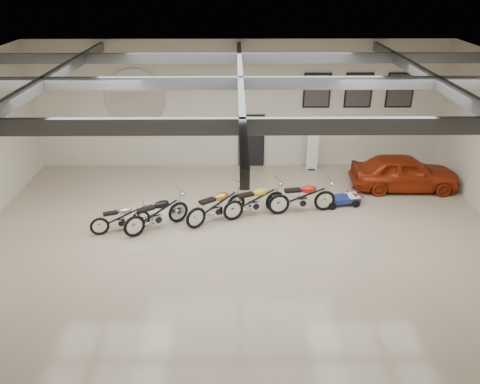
{
  "coord_description": "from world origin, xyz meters",
  "views": [
    {
      "loc": [
        -0.12,
        -11.82,
        7.45
      ],
      "look_at": [
        0.0,
        1.2,
        1.1
      ],
      "focal_mm": 35.0,
      "sensor_mm": 36.0,
      "label": 1
    }
  ],
  "objects_px": {
    "vintage_car": "(404,172)",
    "motorcycle_gold": "(216,205)",
    "motorcycle_yellow": "(255,200)",
    "motorcycle_red": "(302,197)",
    "motorcycle_silver": "(120,218)",
    "banner_stand": "(313,150)",
    "motorcycle_black": "(156,213)",
    "go_kart": "(345,197)"
  },
  "relations": [
    {
      "from": "banner_stand",
      "to": "motorcycle_red",
      "type": "bearing_deg",
      "value": -106.45
    },
    {
      "from": "go_kart",
      "to": "motorcycle_silver",
      "type": "bearing_deg",
      "value": -177.97
    },
    {
      "from": "banner_stand",
      "to": "go_kart",
      "type": "relative_size",
      "value": 1.1
    },
    {
      "from": "vintage_car",
      "to": "motorcycle_red",
      "type": "bearing_deg",
      "value": 115.95
    },
    {
      "from": "motorcycle_yellow",
      "to": "motorcycle_red",
      "type": "xyz_separation_m",
      "value": [
        1.58,
        0.19,
        0.02
      ]
    },
    {
      "from": "motorcycle_yellow",
      "to": "go_kart",
      "type": "relative_size",
      "value": 1.44
    },
    {
      "from": "motorcycle_black",
      "to": "motorcycle_red",
      "type": "xyz_separation_m",
      "value": [
        4.64,
        1.05,
        0.02
      ]
    },
    {
      "from": "motorcycle_gold",
      "to": "banner_stand",
      "type": "bearing_deg",
      "value": 12.44
    },
    {
      "from": "motorcycle_gold",
      "to": "motorcycle_red",
      "type": "relative_size",
      "value": 0.98
    },
    {
      "from": "banner_stand",
      "to": "go_kart",
      "type": "distance_m",
      "value": 3.16
    },
    {
      "from": "motorcycle_black",
      "to": "motorcycle_yellow",
      "type": "relative_size",
      "value": 0.99
    },
    {
      "from": "motorcycle_yellow",
      "to": "go_kart",
      "type": "xyz_separation_m",
      "value": [
        3.13,
        0.76,
        -0.29
      ]
    },
    {
      "from": "go_kart",
      "to": "vintage_car",
      "type": "bearing_deg",
      "value": 16.09
    },
    {
      "from": "motorcycle_yellow",
      "to": "go_kart",
      "type": "bearing_deg",
      "value": -10.56
    },
    {
      "from": "motorcycle_black",
      "to": "motorcycle_gold",
      "type": "distance_m",
      "value": 1.89
    },
    {
      "from": "motorcycle_yellow",
      "to": "motorcycle_silver",
      "type": "bearing_deg",
      "value": 168.93
    },
    {
      "from": "motorcycle_silver",
      "to": "motorcycle_red",
      "type": "distance_m",
      "value": 5.86
    },
    {
      "from": "motorcycle_black",
      "to": "go_kart",
      "type": "relative_size",
      "value": 1.43
    },
    {
      "from": "motorcycle_yellow",
      "to": "motorcycle_red",
      "type": "relative_size",
      "value": 0.97
    },
    {
      "from": "motorcycle_black",
      "to": "motorcycle_yellow",
      "type": "bearing_deg",
      "value": -20.33
    },
    {
      "from": "banner_stand",
      "to": "motorcycle_black",
      "type": "bearing_deg",
      "value": -142.79
    },
    {
      "from": "motorcycle_silver",
      "to": "go_kart",
      "type": "bearing_deg",
      "value": -7.49
    },
    {
      "from": "motorcycle_red",
      "to": "go_kart",
      "type": "xyz_separation_m",
      "value": [
        1.56,
        0.57,
        -0.31
      ]
    },
    {
      "from": "banner_stand",
      "to": "motorcycle_silver",
      "type": "xyz_separation_m",
      "value": [
        -6.6,
        -4.76,
        -0.37
      ]
    },
    {
      "from": "banner_stand",
      "to": "motorcycle_red",
      "type": "height_order",
      "value": "banner_stand"
    },
    {
      "from": "motorcycle_silver",
      "to": "motorcycle_black",
      "type": "relative_size",
      "value": 0.84
    },
    {
      "from": "motorcycle_black",
      "to": "motorcycle_yellow",
      "type": "xyz_separation_m",
      "value": [
        3.06,
        0.86,
        0.01
      ]
    },
    {
      "from": "motorcycle_black",
      "to": "motorcycle_yellow",
      "type": "distance_m",
      "value": 3.18
    },
    {
      "from": "motorcycle_black",
      "to": "motorcycle_red",
      "type": "relative_size",
      "value": 0.96
    },
    {
      "from": "go_kart",
      "to": "motorcycle_gold",
      "type": "bearing_deg",
      "value": -176.91
    },
    {
      "from": "motorcycle_silver",
      "to": "motorcycle_black",
      "type": "xyz_separation_m",
      "value": [
        1.1,
        0.11,
        0.09
      ]
    },
    {
      "from": "motorcycle_gold",
      "to": "vintage_car",
      "type": "xyz_separation_m",
      "value": [
        6.75,
        2.36,
        0.08
      ]
    },
    {
      "from": "motorcycle_silver",
      "to": "go_kart",
      "type": "height_order",
      "value": "motorcycle_silver"
    },
    {
      "from": "motorcycle_gold",
      "to": "go_kart",
      "type": "bearing_deg",
      "value": -21.71
    },
    {
      "from": "vintage_car",
      "to": "motorcycle_gold",
      "type": "bearing_deg",
      "value": 110.61
    },
    {
      "from": "motorcycle_black",
      "to": "motorcycle_red",
      "type": "distance_m",
      "value": 4.75
    },
    {
      "from": "banner_stand",
      "to": "motorcycle_black",
      "type": "height_order",
      "value": "banner_stand"
    },
    {
      "from": "motorcycle_black",
      "to": "motorcycle_silver",
      "type": "bearing_deg",
      "value": 149.86
    },
    {
      "from": "motorcycle_silver",
      "to": "motorcycle_yellow",
      "type": "distance_m",
      "value": 4.28
    },
    {
      "from": "motorcycle_gold",
      "to": "vintage_car",
      "type": "bearing_deg",
      "value": -16.86
    },
    {
      "from": "motorcycle_gold",
      "to": "vintage_car",
      "type": "distance_m",
      "value": 7.15
    },
    {
      "from": "banner_stand",
      "to": "motorcycle_black",
      "type": "xyz_separation_m",
      "value": [
        -5.49,
        -4.65,
        -0.28
      ]
    }
  ]
}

